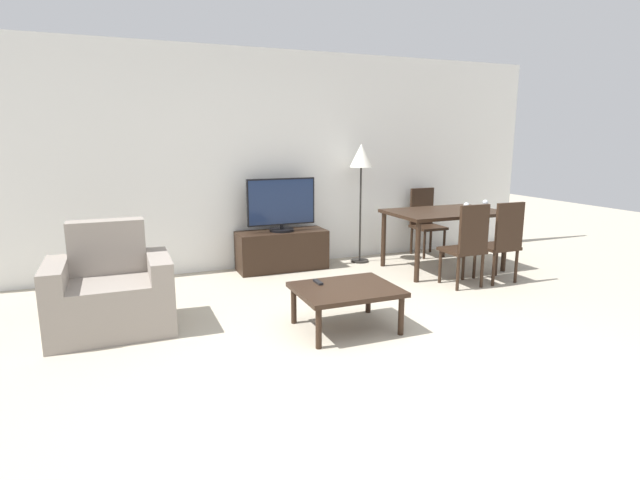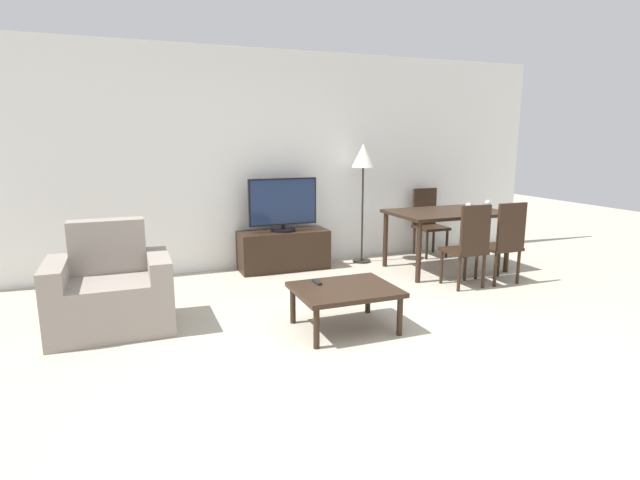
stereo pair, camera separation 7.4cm
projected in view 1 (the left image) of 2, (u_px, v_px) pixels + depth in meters
The scene contains 14 objects.
ground_plane at pixel (401, 375), 3.51m from camera, with size 18.00×18.00×0.00m, color #B2A893.
wall_back at pixel (265, 161), 6.28m from camera, with size 7.92×0.06×2.70m.
armchair at pixel (111, 294), 4.28m from camera, with size 1.00×0.74×0.93m.
tv_stand at pixel (282, 250), 6.28m from camera, with size 1.12×0.43×0.49m.
tv at pixel (281, 205), 6.16m from camera, with size 0.87×0.30×0.66m.
coffee_table at pixel (346, 292), 4.30m from camera, with size 0.86×0.70×0.38m.
dining_table at pixel (444, 217), 6.23m from camera, with size 1.39×0.91×0.74m.
dining_chair_near at pixel (467, 243), 5.47m from camera, with size 0.40×0.40×0.94m.
dining_chair_far at pixel (425, 219), 7.05m from camera, with size 0.40×0.40×0.94m.
dining_chair_near_right at pixel (502, 240), 5.65m from camera, with size 0.40×0.40×0.94m.
floor_lamp at pixel (361, 162), 6.45m from camera, with size 0.30×0.30×1.56m.
remote_primary at pixel (318, 282), 4.41m from camera, with size 0.04×0.15×0.02m.
wine_glass_left at pixel (485, 203), 6.13m from camera, with size 0.07×0.07×0.15m.
wine_glass_center at pixel (466, 206), 5.87m from camera, with size 0.07×0.07×0.15m.
Camera 1 is at (-1.76, -2.79, 1.64)m, focal length 28.00 mm.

